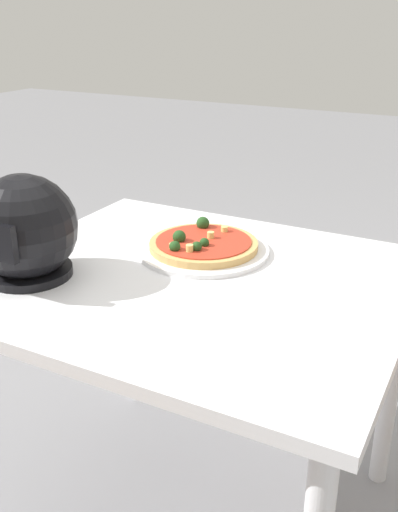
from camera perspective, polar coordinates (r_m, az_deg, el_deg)
ground_plane at (r=1.80m, az=-0.41°, el=-23.38°), size 14.00×14.00×0.00m
dining_table at (r=1.42m, az=-0.48°, el=-5.39°), size 0.97×0.85×0.73m
pizza_plate at (r=1.50m, az=0.45°, el=0.56°), size 0.33×0.33×0.01m
pizza at (r=1.50m, az=0.35°, el=1.21°), size 0.28×0.28×0.05m
motorcycle_helmet at (r=1.39m, az=-16.58°, el=2.47°), size 0.24×0.24×0.24m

